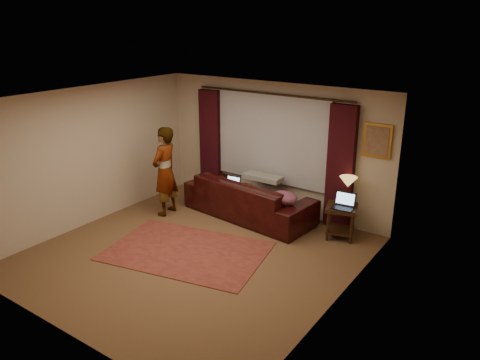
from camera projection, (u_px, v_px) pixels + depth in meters
The scene contains 20 objects.
floor at pixel (194, 255), 7.83m from camera, with size 5.00×5.00×0.01m, color brown.
ceiling at pixel (189, 99), 6.97m from camera, with size 5.00×5.00×0.02m, color silver.
wall_back at pixel (273, 147), 9.34m from camera, with size 5.00×0.02×2.60m, color #C2AF96.
wall_front at pixel (53, 240), 5.46m from camera, with size 5.00×0.02×2.60m, color #C2AF96.
wall_left at pixel (90, 156), 8.75m from camera, with size 0.02×5.00×2.60m, color #C2AF96.
wall_right at pixel (339, 218), 6.06m from camera, with size 0.02×5.00×2.60m, color #C2AF96.
sheer_curtain at pixel (272, 138), 9.23m from camera, with size 2.50×0.05×1.80m, color #A6A6AD.
drape_left at pixel (211, 143), 10.10m from camera, with size 0.50×0.14×2.30m, color black.
drape_right at pixel (341, 167), 8.49m from camera, with size 0.50×0.14×2.30m, color black.
curtain_rod at pixel (271, 94), 8.90m from camera, with size 0.04×0.04×3.40m, color black.
picture_frame at pixel (377, 141), 8.04m from camera, with size 0.50×0.04×0.60m, color #AF7C2B.
sofa at pixel (249, 191), 9.18m from camera, with size 2.66×1.15×1.07m, color black.
throw_blanket at pixel (263, 163), 9.09m from camera, with size 0.79×0.31×0.09m, color gray.
clothing_pile at pixel (284, 198), 8.51m from camera, with size 0.52×0.40×0.22m, color #77394F.
laptop_sofa at pixel (231, 183), 9.26m from camera, with size 0.31×0.33×0.22m, color black, non-canonical shape.
area_rug at pixel (187, 251), 7.93m from camera, with size 2.62×1.75×0.01m, color brown.
end_table at pixel (341, 222), 8.35m from camera, with size 0.53×0.53×0.61m, color black.
tiffany_lamp at pixel (348, 190), 8.29m from camera, with size 0.31×0.31×0.50m, color olive, non-canonical shape.
laptop_table at pixel (343, 201), 8.10m from camera, with size 0.37×0.40×0.27m, color black, non-canonical shape.
person at pixel (165, 171), 9.19m from camera, with size 0.52×0.52×1.78m, color gray.
Camera 1 is at (4.61, -5.30, 3.76)m, focal length 35.00 mm.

